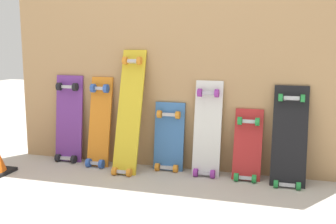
# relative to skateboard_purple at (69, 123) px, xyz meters

# --- Properties ---
(ground_plane) EXTENTS (12.00, 12.00, 0.00)m
(ground_plane) POSITION_rel_skateboard_purple_xyz_m (0.84, 0.01, -0.31)
(ground_plane) COLOR #B2AAA0
(plywood_wall_panel) EXTENTS (2.55, 0.04, 1.49)m
(plywood_wall_panel) POSITION_rel_skateboard_purple_xyz_m (0.84, 0.08, 0.44)
(plywood_wall_panel) COLOR tan
(plywood_wall_panel) RESTS_ON ground
(skateboard_purple) EXTENTS (0.23, 0.15, 0.74)m
(skateboard_purple) POSITION_rel_skateboard_purple_xyz_m (0.00, 0.00, 0.00)
(skateboard_purple) COLOR #6B338C
(skateboard_purple) RESTS_ON ground
(skateboard_orange) EXTENTS (0.17, 0.21, 0.74)m
(skateboard_orange) POSITION_rel_skateboard_purple_xyz_m (0.28, -0.03, -0.00)
(skateboard_orange) COLOR orange
(skateboard_orange) RESTS_ON ground
(skateboard_yellow) EXTENTS (0.18, 0.33, 0.95)m
(skateboard_yellow) POSITION_rel_skateboard_purple_xyz_m (0.55, -0.10, 0.10)
(skateboard_yellow) COLOR gold
(skateboard_yellow) RESTS_ON ground
(skateboard_blue) EXTENTS (0.23, 0.14, 0.57)m
(skateboard_blue) POSITION_rel_skateboard_purple_xyz_m (0.83, 0.00, -0.09)
(skateboard_blue) COLOR #386BAD
(skateboard_blue) RESTS_ON ground
(skateboard_white) EXTENTS (0.20, 0.19, 0.74)m
(skateboard_white) POSITION_rel_skateboard_purple_xyz_m (1.12, -0.02, -0.01)
(skateboard_white) COLOR silver
(skateboard_white) RESTS_ON ground
(skateboard_red) EXTENTS (0.19, 0.21, 0.55)m
(skateboard_red) POSITION_rel_skateboard_purple_xyz_m (1.41, -0.04, -0.10)
(skateboard_red) COLOR #B22626
(skateboard_red) RESTS_ON ground
(skateboard_black) EXTENTS (0.23, 0.26, 0.72)m
(skateboard_black) POSITION_rel_skateboard_purple_xyz_m (1.68, -0.06, -0.02)
(skateboard_black) COLOR black
(skateboard_black) RESTS_ON ground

